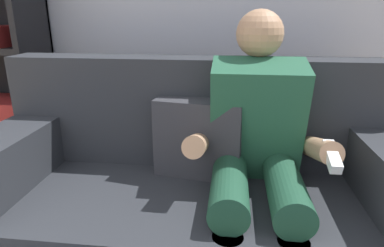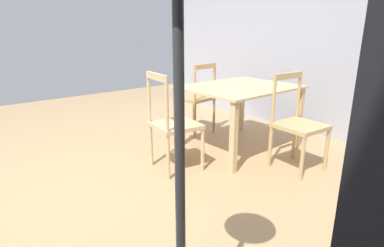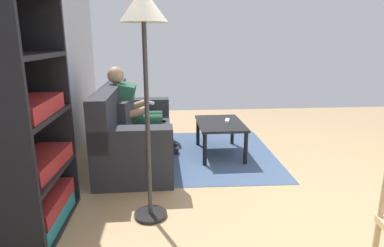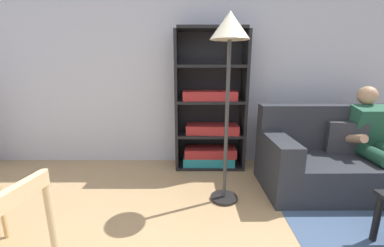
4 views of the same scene
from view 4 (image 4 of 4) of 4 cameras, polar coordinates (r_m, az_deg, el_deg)
wall_back at (r=3.38m, az=5.65°, el=13.41°), size 6.54×0.12×2.71m
couch at (r=3.23m, az=32.54°, el=-7.17°), size 1.86×0.83×0.92m
person_lounging at (r=3.30m, az=37.18°, el=-2.99°), size 0.59×0.88×1.14m
bookshelf at (r=3.20m, az=4.13°, el=1.95°), size 0.92×0.36×1.82m
floor_lamp at (r=2.28m, az=8.79°, el=18.05°), size 0.36×0.36×1.83m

